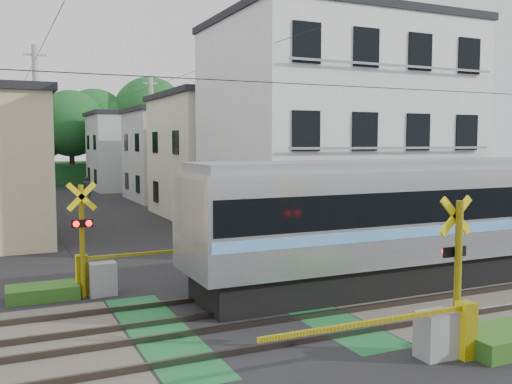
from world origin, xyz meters
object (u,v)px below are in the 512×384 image
crossing_signal_far (99,269)px  pedestrian (87,188)px  crossing_signal_near (442,322)px  apartment_block (334,130)px

crossing_signal_far → pedestrian: 27.09m
crossing_signal_near → apartment_block: 14.95m
apartment_block → pedestrian: size_ratio=6.05×
crossing_signal_near → pedestrian: bearing=92.7°
crossing_signal_near → pedestrian: size_ratio=2.81×
crossing_signal_far → apartment_block: size_ratio=0.46×
crossing_signal_far → apartment_block: apartment_block is taller
crossing_signal_far → pedestrian: size_ratio=2.81×
apartment_block → pedestrian: apartment_block is taller
crossing_signal_near → crossing_signal_far: bearing=125.3°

